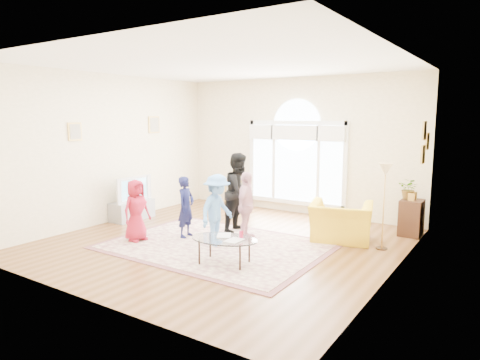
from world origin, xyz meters
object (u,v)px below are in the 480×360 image
Objects in this scene: area_rug at (217,245)px; coffee_table at (224,240)px; television at (132,189)px; armchair at (341,222)px; tv_console at (132,210)px.

coffee_table is at bearing -46.12° from area_rug.
armchair is (4.51, 0.96, -0.34)m from television.
area_rug is at bearing -11.67° from television.
tv_console is at bearing 148.40° from coffee_table.
area_rug is 3.03× the size of coffee_table.
armchair is (1.06, 2.24, -0.04)m from coffee_table.
area_rug is at bearing 122.48° from coffee_table.
tv_console reaches higher than area_rug.
television is 0.82× the size of coffee_table.
television is at bearing -0.00° from tv_console.
television reaches higher than area_rug.
armchair reaches higher than tv_console.
tv_console is at bearing -3.47° from armchair.
tv_console is at bearing 180.00° from television.
armchair is (4.52, 0.96, 0.15)m from tv_console.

